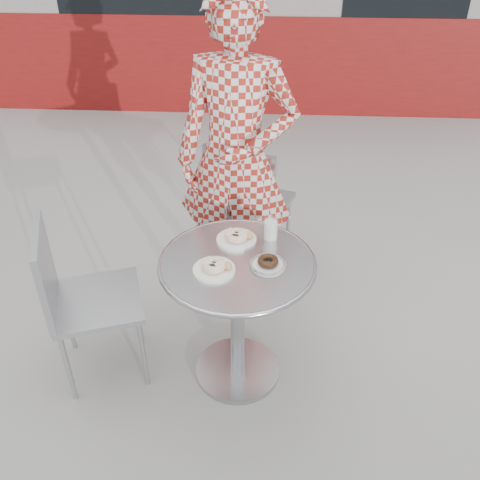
# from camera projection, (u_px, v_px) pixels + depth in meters

# --- Properties ---
(ground) EXTENTS (60.00, 60.00, 0.00)m
(ground) POSITION_uv_depth(u_px,v_px,m) (237.00, 365.00, 2.87)
(ground) COLOR #A9A6A0
(ground) RESTS_ON ground
(bistro_table) EXTENTS (0.72, 0.72, 0.73)m
(bistro_table) POSITION_uv_depth(u_px,v_px,m) (237.00, 292.00, 2.51)
(bistro_table) COLOR #BABABF
(bistro_table) RESTS_ON ground
(chair_far) EXTENTS (0.56, 0.56, 0.92)m
(chair_far) POSITION_uv_depth(u_px,v_px,m) (251.00, 229.00, 3.44)
(chair_far) COLOR #9EA0A6
(chair_far) RESTS_ON ground
(chair_left) EXTENTS (0.54, 0.53, 0.89)m
(chair_left) POSITION_uv_depth(u_px,v_px,m) (100.00, 328.00, 2.71)
(chair_left) COLOR #9EA0A6
(chair_left) RESTS_ON ground
(seated_person) EXTENTS (0.73, 0.55, 1.81)m
(seated_person) POSITION_uv_depth(u_px,v_px,m) (236.00, 160.00, 2.86)
(seated_person) COLOR maroon
(seated_person) RESTS_ON ground
(plate_far) EXTENTS (0.19, 0.19, 0.05)m
(plate_far) POSITION_uv_depth(u_px,v_px,m) (237.00, 237.00, 2.53)
(plate_far) COLOR white
(plate_far) RESTS_ON bistro_table
(plate_near) EXTENTS (0.19, 0.19, 0.05)m
(plate_near) POSITION_uv_depth(u_px,v_px,m) (215.00, 267.00, 2.34)
(plate_near) COLOR white
(plate_near) RESTS_ON bistro_table
(plate_checker) EXTENTS (0.16, 0.16, 0.04)m
(plate_checker) POSITION_uv_depth(u_px,v_px,m) (268.00, 264.00, 2.38)
(plate_checker) COLOR white
(plate_checker) RESTS_ON bistro_table
(milk_cup) EXTENTS (0.07, 0.07, 0.11)m
(milk_cup) POSITION_uv_depth(u_px,v_px,m) (271.00, 229.00, 2.54)
(milk_cup) COLOR white
(milk_cup) RESTS_ON bistro_table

